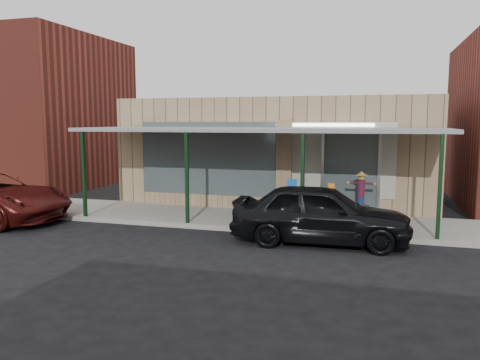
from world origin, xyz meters
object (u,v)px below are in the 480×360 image
(barrel_scarecrow, at_px, (361,202))
(barrel_pumpkin, at_px, (271,208))
(parked_sedan, at_px, (320,213))
(handicap_sign, at_px, (292,196))

(barrel_scarecrow, xyz_separation_m, barrel_pumpkin, (-2.93, -0.51, -0.27))
(barrel_pumpkin, height_order, parked_sedan, parked_sedan)
(handicap_sign, bearing_deg, barrel_pumpkin, 102.37)
(barrel_scarecrow, height_order, handicap_sign, barrel_scarecrow)
(barrel_scarecrow, distance_m, parked_sedan, 3.20)
(handicap_sign, bearing_deg, parked_sedan, -69.71)
(barrel_pumpkin, relative_size, parked_sedan, 0.15)
(barrel_scarecrow, bearing_deg, barrel_pumpkin, -154.94)
(barrel_scarecrow, relative_size, parked_sedan, 0.32)
(barrel_pumpkin, xyz_separation_m, parked_sedan, (1.95, -2.54, 0.42))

